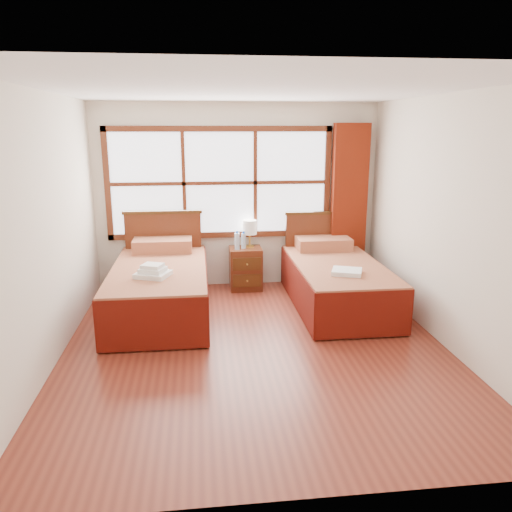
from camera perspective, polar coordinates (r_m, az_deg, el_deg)
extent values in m
plane|color=maroon|center=(5.37, -0.05, -10.38)|extent=(4.50, 4.50, 0.00)
plane|color=white|center=(4.88, -0.05, 18.50)|extent=(4.50, 4.50, 0.00)
plane|color=silver|center=(7.18, -2.13, 6.81)|extent=(4.00, 0.00, 4.00)
plane|color=silver|center=(5.14, -22.82, 2.60)|extent=(0.00, 4.50, 4.50)
plane|color=silver|center=(5.56, 20.94, 3.60)|extent=(0.00, 4.50, 4.50)
cube|color=white|center=(7.11, -4.16, 8.33)|extent=(3.00, 0.02, 1.40)
cube|color=#552512|center=(7.20, -4.04, 2.45)|extent=(3.16, 0.06, 0.08)
cube|color=#552512|center=(7.05, -4.26, 14.31)|extent=(3.16, 0.06, 0.08)
cube|color=#552512|center=(7.19, -16.63, 7.84)|extent=(0.08, 0.06, 1.56)
cube|color=#552512|center=(7.32, 8.12, 8.40)|extent=(0.08, 0.06, 1.56)
cube|color=#552512|center=(7.08, -8.24, 8.20)|extent=(0.05, 0.05, 1.40)
cube|color=#552512|center=(7.13, -0.09, 8.39)|extent=(0.05, 0.05, 1.40)
cube|color=#552512|center=(7.09, -4.15, 8.31)|extent=(3.00, 0.05, 0.05)
cube|color=maroon|center=(7.36, 10.55, 5.75)|extent=(0.50, 0.16, 2.30)
cube|color=#43250D|center=(6.35, -10.84, -5.04)|extent=(1.01, 2.03, 0.33)
cube|color=maroon|center=(6.25, -10.97, -2.42)|extent=(1.13, 2.25, 0.28)
cube|color=#5D1209|center=(6.37, -15.99, -3.98)|extent=(0.03, 2.25, 0.56)
cube|color=#5D1209|center=(6.28, -5.74, -3.74)|extent=(0.03, 2.25, 0.56)
cube|color=#5D1209|center=(5.26, -11.74, -7.69)|extent=(1.13, 0.03, 0.56)
cube|color=maroon|center=(6.98, -10.60, 1.29)|extent=(0.79, 0.46, 0.18)
cube|color=#552512|center=(7.20, -10.45, 0.53)|extent=(1.06, 0.06, 1.10)
cube|color=#43250D|center=(7.09, -10.65, 4.94)|extent=(1.10, 0.08, 0.04)
cube|color=#43250D|center=(6.57, 9.21, -4.36)|extent=(0.96, 1.93, 0.31)
cube|color=maroon|center=(6.48, 9.31, -1.95)|extent=(1.08, 2.14, 0.26)
cube|color=#5D1209|center=(6.40, 4.60, -3.49)|extent=(0.03, 2.14, 0.53)
cube|color=#5D1209|center=(6.69, 13.71, -3.07)|extent=(0.03, 2.14, 0.53)
cube|color=#5D1209|center=(5.57, 12.22, -6.58)|extent=(1.08, 0.03, 0.53)
cube|color=maroon|center=(7.15, 7.70, 1.45)|extent=(0.75, 0.44, 0.17)
cube|color=#552512|center=(7.40, 7.22, 0.83)|extent=(1.01, 0.06, 1.05)
cube|color=#43250D|center=(7.29, 7.36, 4.91)|extent=(1.05, 0.08, 0.04)
cube|color=#552512|center=(7.14, -1.20, -1.41)|extent=(0.45, 0.40, 0.60)
cube|color=#43250D|center=(6.98, -1.03, -2.84)|extent=(0.40, 0.02, 0.18)
cube|color=#43250D|center=(6.91, -1.03, -0.93)|extent=(0.40, 0.02, 0.18)
sphere|color=#A88739|center=(6.96, -1.01, -2.88)|extent=(0.03, 0.03, 0.03)
sphere|color=#A88739|center=(6.89, -1.02, -0.97)|extent=(0.03, 0.03, 0.03)
cube|color=white|center=(5.81, -11.70, -2.07)|extent=(0.44, 0.42, 0.06)
cube|color=white|center=(5.79, -11.72, -1.57)|extent=(0.33, 0.31, 0.05)
cube|color=white|center=(5.78, -11.75, -1.12)|extent=(0.28, 0.26, 0.04)
cube|color=white|center=(6.00, 10.34, -1.78)|extent=(0.42, 0.40, 0.05)
cylinder|color=gold|center=(7.12, -0.73, 1.13)|extent=(0.12, 0.12, 0.02)
cylinder|color=gold|center=(7.10, -0.73, 1.87)|extent=(0.03, 0.03, 0.17)
cylinder|color=silver|center=(7.06, -0.74, 3.31)|extent=(0.20, 0.20, 0.20)
cylinder|color=silver|center=(6.95, -2.18, 1.68)|extent=(0.07, 0.07, 0.23)
cylinder|color=blue|center=(6.93, -2.19, 2.75)|extent=(0.03, 0.03, 0.03)
cylinder|color=silver|center=(7.02, -1.43, 1.74)|extent=(0.06, 0.06, 0.21)
cylinder|color=blue|center=(7.00, -1.44, 2.70)|extent=(0.03, 0.03, 0.03)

